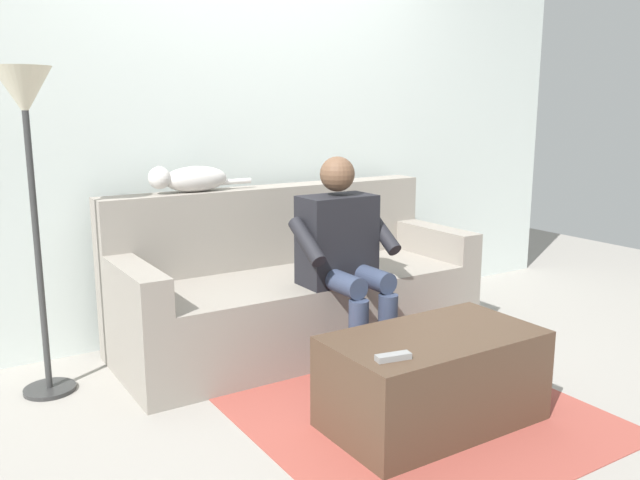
{
  "coord_description": "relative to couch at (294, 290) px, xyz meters",
  "views": [
    {
      "loc": [
        1.83,
        3.01,
        1.36
      ],
      "look_at": [
        0.0,
        0.13,
        0.65
      ],
      "focal_mm": 37.28,
      "sensor_mm": 36.0,
      "label": 1
    }
  ],
  "objects": [
    {
      "name": "ground_plane",
      "position": [
        0.0,
        0.75,
        -0.31
      ],
      "size": [
        8.0,
        8.0,
        0.0
      ],
      "primitive_type": "plane",
      "color": "gray"
    },
    {
      "name": "back_wall",
      "position": [
        0.0,
        -0.5,
        1.0
      ],
      "size": [
        5.05,
        0.06,
        2.61
      ],
      "primitive_type": "cube",
      "color": "silver",
      "rests_on": "ground"
    },
    {
      "name": "couch",
      "position": [
        0.0,
        0.0,
        0.0
      ],
      "size": [
        2.04,
        0.8,
        0.88
      ],
      "color": "gray",
      "rests_on": "ground"
    },
    {
      "name": "coffee_table",
      "position": [
        0.0,
        1.18,
        -0.11
      ],
      "size": [
        0.92,
        0.51,
        0.4
      ],
      "color": "#4C3828",
      "rests_on": "ground"
    },
    {
      "name": "person_solo_seated",
      "position": [
        -0.06,
        0.41,
        0.3
      ],
      "size": [
        0.54,
        0.49,
        1.09
      ],
      "color": "black",
      "rests_on": "ground"
    },
    {
      "name": "cat_on_backrest",
      "position": [
        0.51,
        -0.25,
        0.65
      ],
      "size": [
        0.59,
        0.14,
        0.15
      ],
      "color": "silver",
      "rests_on": "couch"
    },
    {
      "name": "remote_gray",
      "position": [
        0.33,
        1.31,
        0.11
      ],
      "size": [
        0.14,
        0.07,
        0.02
      ],
      "primitive_type": "cube",
      "rotation": [
        0.0,
        0.0,
        6.09
      ],
      "color": "gray",
      "rests_on": "coffee_table"
    },
    {
      "name": "floor_rug",
      "position": [
        0.0,
        1.04,
        -0.3
      ],
      "size": [
        1.46,
        1.53,
        0.01
      ],
      "primitive_type": "cube",
      "color": "#9E473D",
      "rests_on": "ground"
    },
    {
      "name": "floor_lamp",
      "position": [
        1.33,
        -0.05,
        0.95
      ],
      "size": [
        0.25,
        0.25,
        1.52
      ],
      "color": "#2D2D2D",
      "rests_on": "ground"
    }
  ]
}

